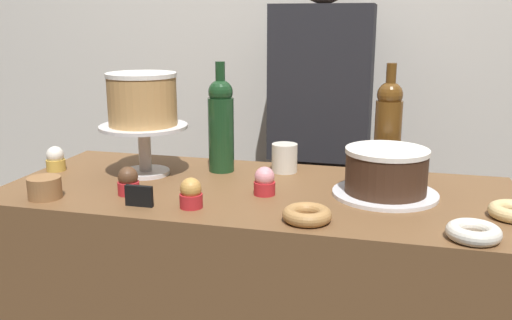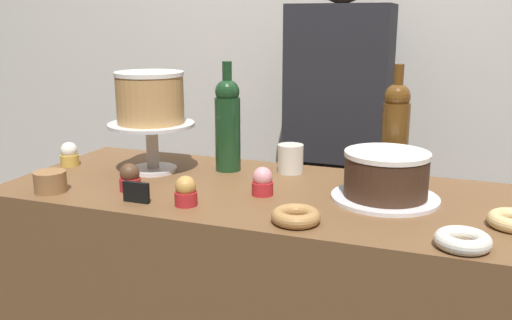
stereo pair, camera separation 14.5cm
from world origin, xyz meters
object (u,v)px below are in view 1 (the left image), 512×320
at_px(chocolate_round_cake, 386,170).
at_px(cupcake_caramel, 191,194).
at_px(coffee_cup_ceramic, 285,158).
at_px(donut_sugar, 474,232).
at_px(cupcake_strawberry, 265,182).
at_px(cupcake_chocolate, 128,181).
at_px(price_sign_chalkboard, 139,196).
at_px(wine_bottle_green, 221,124).
at_px(wine_bottle_amber, 388,127).
at_px(cake_stand_pedestal, 144,141).
at_px(cookie_stack, 45,188).
at_px(donut_maple, 307,215).
at_px(barista_figure, 319,158).
at_px(white_layer_cake, 142,99).
at_px(cupcake_vanilla, 55,159).

distance_m(chocolate_round_cake, cupcake_caramel, 0.50).
bearing_deg(coffee_cup_ceramic, donut_sugar, -40.90).
distance_m(cupcake_strawberry, cupcake_chocolate, 0.35).
relative_size(chocolate_round_cake, cupcake_caramel, 2.85).
bearing_deg(price_sign_chalkboard, wine_bottle_green, 75.52).
relative_size(wine_bottle_amber, wine_bottle_green, 1.00).
height_order(cake_stand_pedestal, cupcake_caramel, cake_stand_pedestal).
height_order(cookie_stack, price_sign_chalkboard, cookie_stack).
bearing_deg(donut_maple, wine_bottle_amber, 69.50).
bearing_deg(donut_sugar, cake_stand_pedestal, 161.60).
distance_m(wine_bottle_green, coffee_cup_ceramic, 0.21).
xyz_separation_m(cupcake_strawberry, cupcake_caramel, (-0.15, -0.14, 0.00)).
bearing_deg(cupcake_caramel, donut_maple, -5.00).
bearing_deg(cookie_stack, coffee_cup_ceramic, 36.60).
bearing_deg(barista_figure, cookie_stack, -124.32).
xyz_separation_m(cupcake_chocolate, donut_sugar, (0.83, -0.10, -0.02)).
relative_size(wine_bottle_amber, cupcake_strawberry, 4.38).
xyz_separation_m(donut_maple, coffee_cup_ceramic, (-0.13, 0.40, 0.03)).
bearing_deg(donut_sugar, white_layer_cake, 161.60).
distance_m(cookie_stack, price_sign_chalkboard, 0.26).
bearing_deg(coffee_cup_ceramic, cookie_stack, -143.40).
xyz_separation_m(cake_stand_pedestal, chocolate_round_cake, (0.69, -0.03, -0.03)).
bearing_deg(cookie_stack, wine_bottle_green, 45.80).
bearing_deg(donut_sugar, cookie_stack, 178.91).
relative_size(cake_stand_pedestal, donut_maple, 2.26).
bearing_deg(cupcake_strawberry, donut_sugar, -20.96).
bearing_deg(price_sign_chalkboard, cupcake_vanilla, 148.46).
bearing_deg(price_sign_chalkboard, chocolate_round_cake, 22.21).
bearing_deg(cupcake_strawberry, wine_bottle_green, 132.60).
bearing_deg(cake_stand_pedestal, price_sign_chalkboard, -67.66).
distance_m(white_layer_cake, donut_maple, 0.62).
height_order(cupcake_strawberry, donut_sugar, cupcake_strawberry).
distance_m(cupcake_caramel, price_sign_chalkboard, 0.13).
bearing_deg(cupcake_chocolate, chocolate_round_cake, 13.56).
bearing_deg(coffee_cup_ceramic, cupcake_chocolate, -137.50).
bearing_deg(coffee_cup_ceramic, chocolate_round_cake, -28.61).
bearing_deg(donut_maple, price_sign_chalkboard, 179.69).
height_order(wine_bottle_amber, wine_bottle_green, same).
height_order(donut_sugar, price_sign_chalkboard, price_sign_chalkboard).
relative_size(chocolate_round_cake, wine_bottle_green, 0.65).
bearing_deg(donut_sugar, donut_maple, 176.86).
distance_m(wine_bottle_amber, price_sign_chalkboard, 0.72).
height_order(wine_bottle_amber, coffee_cup_ceramic, wine_bottle_amber).
distance_m(white_layer_cake, chocolate_round_cake, 0.71).
bearing_deg(donut_maple, donut_sugar, -3.14).
distance_m(cake_stand_pedestal, cupcake_vanilla, 0.29).
xyz_separation_m(white_layer_cake, cupcake_strawberry, (0.38, -0.10, -0.19)).
xyz_separation_m(chocolate_round_cake, donut_maple, (-0.16, -0.24, -0.05)).
bearing_deg(cake_stand_pedestal, cookie_stack, -118.92).
relative_size(white_layer_cake, cupcake_caramel, 2.68).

